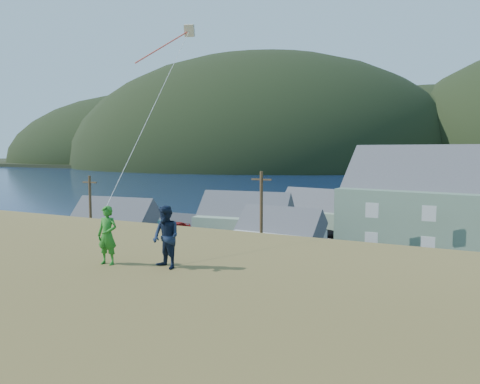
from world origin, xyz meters
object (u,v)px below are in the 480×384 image
shed_palegreen_near (244,222)px  shed_white (279,238)px  shed_palegreen_far (321,215)px  wharf (344,217)px  kite_flyer_green (107,235)px  kite_flyer_navy (166,237)px  shed_teal (112,228)px

shed_palegreen_near → shed_white: shed_palegreen_near is taller
shed_palegreen_near → shed_palegreen_far: size_ratio=0.93×
wharf → kite_flyer_green: 60.37m
kite_flyer_green → kite_flyer_navy: kite_flyer_navy is taller
shed_teal → kite_flyer_green: 35.53m
wharf → shed_white: 29.86m
shed_teal → shed_palegreen_near: shed_palegreen_near is taller
wharf → shed_white: (1.56, -29.76, 2.00)m
shed_white → kite_flyer_green: (6.68, -29.56, 5.61)m
shed_palegreen_far → kite_flyer_navy: 45.65m
shed_teal → shed_palegreen_far: size_ratio=0.81×
kite_flyer_green → shed_palegreen_far: bearing=92.4°
shed_teal → kite_flyer_navy: size_ratio=5.24×
wharf → shed_palegreen_far: 14.73m
shed_teal → kite_flyer_navy: 36.48m
shed_white → kite_flyer_navy: (8.48, -29.16, 5.64)m
shed_palegreen_near → shed_palegreen_far: (5.54, 9.93, -0.04)m
shed_palegreen_near → kite_flyer_navy: 37.85m
kite_flyer_green → shed_teal: bearing=125.3°
wharf → shed_teal: shed_teal is taller
shed_white → kite_flyer_green: kite_flyer_green is taller
shed_teal → wharf: bearing=59.5°
shed_teal → shed_palegreen_near: (10.69, 8.87, 0.15)m
shed_palegreen_near → kite_flyer_green: (12.92, -34.85, 5.32)m
shed_teal → shed_palegreen_near: size_ratio=0.88×
shed_palegreen_near → shed_palegreen_far: shed_palegreen_near is taller
wharf → shed_palegreen_far: shed_palegreen_far is taller
wharf → shed_palegreen_far: size_ratio=2.27×
shed_teal → kite_flyer_green: kite_flyer_green is taller
shed_palegreen_near → kite_flyer_green: kite_flyer_green is taller
shed_white → kite_flyer_navy: bearing=-69.2°
shed_white → kite_flyer_navy: 30.89m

